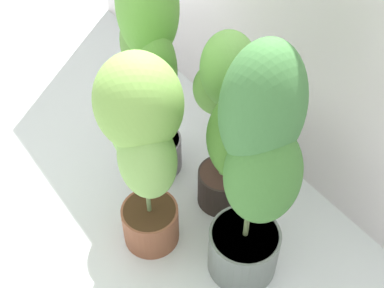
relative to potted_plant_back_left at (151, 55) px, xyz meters
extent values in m
plane|color=silver|center=(0.31, -0.38, -0.62)|extent=(8.00, 8.00, 0.00)
cylinder|color=slate|center=(0.01, 0.00, -0.53)|extent=(0.21, 0.21, 0.17)
cylinder|color=#3D2918|center=(0.01, 0.00, -0.45)|extent=(0.20, 0.20, 0.02)
cylinder|color=olive|center=(0.01, 0.00, -0.07)|extent=(0.02, 0.02, 0.74)
ellipsoid|color=#5F9B3D|center=(0.01, 0.00, 0.21)|extent=(0.31, 0.31, 0.42)
ellipsoid|color=#5C8D3D|center=(-0.06, 0.02, 0.01)|extent=(0.28, 0.28, 0.33)
ellipsoid|color=#578C39|center=(0.07, -0.02, -0.02)|extent=(0.20, 0.19, 0.35)
cylinder|color=slate|center=(0.63, -0.03, -0.51)|extent=(0.26, 0.26, 0.21)
cylinder|color=#3D301C|center=(0.63, -0.03, -0.41)|extent=(0.24, 0.24, 0.02)
cylinder|color=#617243|center=(0.63, -0.03, -0.06)|extent=(0.02, 0.02, 0.70)
ellipsoid|color=#3D7039|center=(0.63, -0.03, 0.21)|extent=(0.28, 0.30, 0.44)
ellipsoid|color=#3E6D25|center=(0.56, -0.01, 0.03)|extent=(0.34, 0.34, 0.33)
ellipsoid|color=#407533|center=(0.69, -0.06, 0.00)|extent=(0.31, 0.31, 0.39)
cylinder|color=brown|center=(0.31, -0.24, -0.53)|extent=(0.22, 0.22, 0.18)
cylinder|color=#422A17|center=(0.31, -0.24, -0.44)|extent=(0.20, 0.20, 0.02)
cylinder|color=#677E4B|center=(0.31, -0.24, -0.13)|extent=(0.02, 0.02, 0.62)
ellipsoid|color=#7BAA4B|center=(0.31, -0.24, 0.11)|extent=(0.38, 0.38, 0.35)
ellipsoid|color=#80B957|center=(0.25, -0.22, -0.05)|extent=(0.22, 0.22, 0.33)
ellipsoid|color=#7FAD55|center=(0.37, -0.26, -0.08)|extent=(0.23, 0.20, 0.33)
cylinder|color=black|center=(0.33, 0.10, -0.53)|extent=(0.20, 0.20, 0.18)
cylinder|color=#402922|center=(0.33, 0.10, -0.44)|extent=(0.18, 0.18, 0.02)
cylinder|color=#66814B|center=(0.33, 0.10, -0.14)|extent=(0.03, 0.03, 0.60)
ellipsoid|color=#6CA94C|center=(0.33, 0.10, 0.09)|extent=(0.26, 0.24, 0.30)
ellipsoid|color=#6BA148|center=(0.24, 0.12, -0.07)|extent=(0.23, 0.22, 0.21)
camera|label=1|loc=(1.34, -0.80, 1.14)|focal=47.50mm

